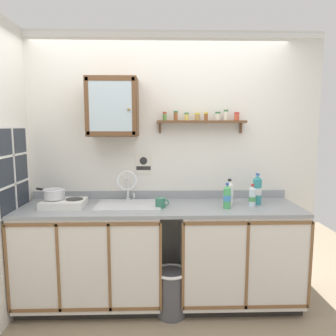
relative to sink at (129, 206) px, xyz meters
name	(u,v)px	position (x,y,z in m)	size (l,w,h in m)	color
floor	(161,322)	(0.30, -0.36, -0.94)	(5.60, 5.60, 0.00)	gray
back_wall	(160,163)	(0.30, 0.30, 0.37)	(3.20, 0.07, 2.60)	silver
lower_cabinet_run	(92,257)	(-0.35, -0.04, -0.48)	(1.30, 0.64, 0.92)	black
lower_cabinet_run_right	(238,255)	(1.03, -0.04, -0.48)	(1.11, 0.64, 0.92)	black
countertop	(160,207)	(0.30, -0.04, -0.01)	(2.56, 0.66, 0.03)	gray
backsplash	(160,195)	(0.30, 0.27, 0.05)	(2.56, 0.02, 0.08)	gray
sink	(129,206)	(0.00, 0.00, 0.00)	(0.59, 0.45, 0.41)	silver
hot_plate_stove	(64,203)	(-0.58, -0.04, 0.04)	(0.38, 0.27, 0.07)	silver
saucepan	(54,194)	(-0.68, -0.02, 0.13)	(0.31, 0.24, 0.09)	silver
bottle_opaque_white_0	(229,193)	(0.94, -0.03, 0.12)	(0.08, 0.08, 0.25)	white
bottle_soda_green_1	(227,197)	(0.89, -0.14, 0.11)	(0.07, 0.07, 0.23)	#4CB266
bottle_detergent_teal_2	(257,190)	(1.21, 0.01, 0.14)	(0.08, 0.08, 0.29)	teal
bottle_water_clear_3	(252,197)	(1.14, -0.07, 0.10)	(0.06, 0.06, 0.21)	silver
mug	(161,203)	(0.30, -0.09, 0.05)	(0.13, 0.09, 0.09)	#337259
wall_cabinet	(113,107)	(-0.14, 0.12, 0.91)	(0.46, 0.34, 0.54)	brown
spice_shelf	(202,120)	(0.71, 0.21, 0.80)	(0.87, 0.14, 0.23)	brown
warning_sign	(143,164)	(0.13, 0.27, 0.37)	(0.17, 0.01, 0.21)	silver
window	(13,170)	(-1.00, -0.10, 0.36)	(0.03, 0.61, 0.76)	#262D38
trash_bin	(171,292)	(0.39, -0.25, -0.72)	(0.30, 0.30, 0.42)	#4C4C51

